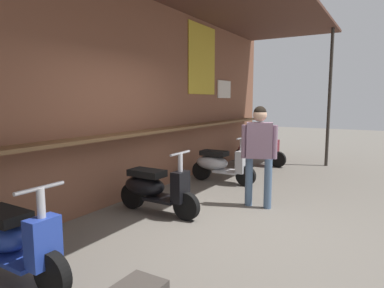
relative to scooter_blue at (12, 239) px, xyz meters
name	(u,v)px	position (x,y,z in m)	size (l,w,h in m)	color
ground_plane	(218,226)	(2.20, -1.08, -0.39)	(35.00, 35.00, 0.00)	#605B54
market_stall_facade	(114,79)	(2.20, 0.74, 1.62)	(12.50, 2.77, 3.55)	brown
scooter_blue	(12,239)	(0.00, 0.00, 0.00)	(0.46, 1.40, 0.97)	#233D9E
scooter_black	(154,188)	(2.20, 0.00, 0.00)	(0.46, 1.40, 0.97)	black
scooter_silver	(219,164)	(4.43, 0.00, 0.00)	(0.46, 1.40, 0.97)	#B2B5BA
scooter_maroon	(257,150)	(6.63, 0.00, 0.00)	(0.48, 1.40, 0.97)	maroon
shopper_browsing	(259,146)	(3.28, -1.24, 0.59)	(0.32, 0.52, 1.60)	slate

